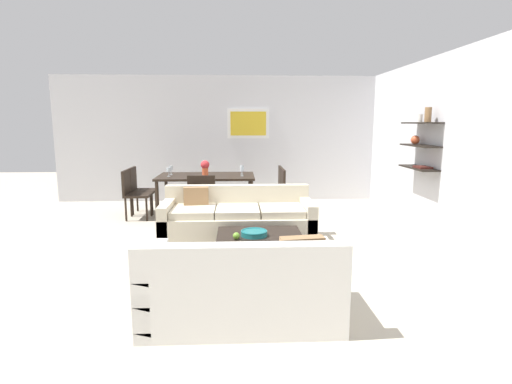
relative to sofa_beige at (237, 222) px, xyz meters
name	(u,v)px	position (x,y,z in m)	size (l,w,h in m)	color
ground_plane	(238,248)	(0.00, -0.34, -0.29)	(18.00, 18.00, 0.00)	#BCB29E
back_wall_unit	(251,139)	(0.30, 3.19, 1.06)	(8.40, 0.09, 2.70)	silver
right_wall_shelf_unit	(439,147)	(3.03, 0.27, 1.06)	(0.34, 8.20, 2.70)	silver
sofa_beige	(237,222)	(0.00, 0.00, 0.00)	(2.14, 0.90, 0.78)	beige
loveseat_white	(243,287)	(0.04, -2.35, 0.00)	(1.68, 0.90, 0.78)	white
coffee_table	(260,252)	(0.27, -1.09, -0.10)	(1.02, 1.01, 0.38)	black
decorative_bowl	(254,233)	(0.20, -1.05, 0.12)	(0.32, 0.32, 0.07)	#19666B
apple_on_coffee_table	(236,236)	(-0.01, -1.18, 0.13)	(0.08, 0.08, 0.08)	#669E2D
dining_table	(206,179)	(-0.57, 1.73, 0.39)	(1.76, 1.03, 0.75)	black
dining_chair_left_far	(139,187)	(-1.85, 1.96, 0.21)	(0.44, 0.44, 0.88)	black
dining_chair_left_near	(133,191)	(-1.85, 1.50, 0.21)	(0.44, 0.44, 0.88)	black
dining_chair_right_near	(277,190)	(0.72, 1.50, 0.21)	(0.44, 0.44, 0.88)	black
dining_chair_right_far	(274,186)	(0.72, 1.96, 0.21)	(0.44, 0.44, 0.88)	black
dining_chair_foot	(202,197)	(-0.57, 0.81, 0.21)	(0.44, 0.44, 0.88)	black
wine_glass_left_near	(169,170)	(-1.23, 1.60, 0.57)	(0.08, 0.08, 0.16)	silver
wine_glass_left_far	(171,168)	(-1.23, 1.86, 0.58)	(0.06, 0.06, 0.17)	silver
wine_glass_right_near	(242,169)	(0.09, 1.60, 0.58)	(0.07, 0.07, 0.17)	silver
wine_glass_right_far	(242,168)	(0.09, 1.86, 0.58)	(0.07, 0.07, 0.17)	silver
centerpiece_vase	(205,167)	(-0.58, 1.68, 0.62)	(0.16, 0.16, 0.28)	#D85933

